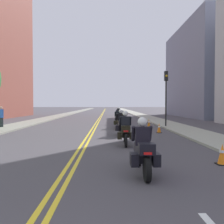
{
  "coord_description": "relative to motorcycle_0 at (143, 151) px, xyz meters",
  "views": [
    {
      "loc": [
        1.14,
        -1.03,
        1.92
      ],
      "look_at": [
        1.47,
        18.85,
        1.31
      ],
      "focal_mm": 39.22,
      "sensor_mm": 36.0,
      "label": 1
    }
  ],
  "objects": [
    {
      "name": "lane_dashes_white",
      "position": [
        0.7,
        23.36,
        -0.64
      ],
      "size": [
        0.14,
        56.4,
        0.01
      ],
      "color": "silver",
      "rests_on": "ground"
    },
    {
      "name": "motorcycle_3",
      "position": [
        -0.13,
        12.97,
        0.01
      ],
      "size": [
        0.76,
        2.07,
        1.64
      ],
      "rotation": [
        0.0,
        0.0,
        -0.01
      ],
      "color": "black",
      "rests_on": "ground"
    },
    {
      "name": "centreline_yellow_outer",
      "position": [
        -1.98,
        42.36,
        -0.64
      ],
      "size": [
        0.12,
        132.0,
        0.01
      ],
      "primitive_type": "cube",
      "color": "yellow",
      "rests_on": "ground"
    },
    {
      "name": "traffic_cone_2",
      "position": [
        2.5,
        9.77,
        -0.31
      ],
      "size": [
        0.33,
        0.33,
        0.66
      ],
      "color": "black",
      "rests_on": "ground"
    },
    {
      "name": "ground_plane",
      "position": [
        -2.1,
        42.36,
        -0.64
      ],
      "size": [
        264.0,
        264.0,
        0.0
      ],
      "primitive_type": "plane",
      "color": "#464147"
    },
    {
      "name": "sidewalk_right",
      "position": [
        4.74,
        42.36,
        -0.58
      ],
      "size": [
        2.49,
        144.0,
        0.12
      ],
      "primitive_type": "cube",
      "color": "#9B9A8B",
      "rests_on": "ground"
    },
    {
      "name": "motorcycle_2",
      "position": [
        -0.15,
        8.34,
        0.03
      ],
      "size": [
        0.77,
        2.13,
        1.64
      ],
      "rotation": [
        0.0,
        0.0,
        0.03
      ],
      "color": "black",
      "rests_on": "ground"
    },
    {
      "name": "traffic_cone_0",
      "position": [
        2.49,
        13.81,
        -0.28
      ],
      "size": [
        0.36,
        0.36,
        0.73
      ],
      "color": "black",
      "rests_on": "ground"
    },
    {
      "name": "motorcycle_4",
      "position": [
        0.1,
        17.29,
        0.02
      ],
      "size": [
        0.77,
        2.24,
        1.67
      ],
      "rotation": [
        0.0,
        0.0,
        -0.03
      ],
      "color": "black",
      "rests_on": "ground"
    },
    {
      "name": "centreline_yellow_inner",
      "position": [
        -2.22,
        42.36,
        -0.64
      ],
      "size": [
        0.12,
        132.0,
        0.01
      ],
      "primitive_type": "cube",
      "color": "yellow",
      "rests_on": "ground"
    },
    {
      "name": "motorcycle_1",
      "position": [
        -0.13,
        4.85,
        0.02
      ],
      "size": [
        0.78,
        2.17,
        1.62
      ],
      "rotation": [
        0.0,
        0.0,
        -0.04
      ],
      "color": "black",
      "rests_on": "ground"
    },
    {
      "name": "sidewalk_left",
      "position": [
        -8.94,
        42.36,
        -0.58
      ],
      "size": [
        2.49,
        144.0,
        0.12
      ],
      "primitive_type": "cube",
      "color": "gray",
      "rests_on": "ground"
    },
    {
      "name": "traffic_cone_1",
      "position": [
        2.69,
        1.03,
        -0.31
      ],
      "size": [
        0.36,
        0.36,
        0.67
      ],
      "color": "black",
      "rests_on": "ground"
    },
    {
      "name": "pedestrian_0",
      "position": [
        -9.51,
        12.98,
        0.28
      ],
      "size": [
        0.42,
        0.38,
        1.77
      ],
      "rotation": [
        0.0,
        0.0,
        5.68
      ],
      "color": "#232A2D",
      "rests_on": "ground"
    },
    {
      "name": "motorcycle_0",
      "position": [
        0.0,
        0.0,
        0.0
      ],
      "size": [
        0.77,
        2.25,
        1.57
      ],
      "rotation": [
        0.0,
        0.0,
        0.01
      ],
      "color": "black",
      "rests_on": "ground"
    },
    {
      "name": "building_right_1",
      "position": [
        14.33,
        31.7,
        6.41
      ],
      "size": [
        7.87,
        19.29,
        14.1
      ],
      "color": "slate",
      "rests_on": "ground"
    },
    {
      "name": "traffic_light_near",
      "position": [
        3.89,
        13.7,
        2.6
      ],
      "size": [
        0.28,
        0.38,
        4.69
      ],
      "color": "black",
      "rests_on": "ground"
    }
  ]
}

